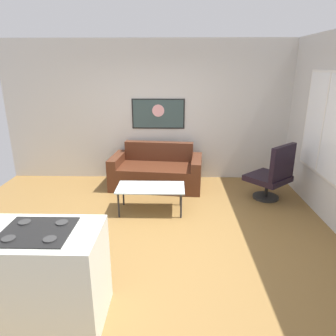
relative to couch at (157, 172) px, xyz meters
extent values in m
cube|color=brown|center=(0.07, -1.87, -0.31)|extent=(6.40, 6.40, 0.04)
cube|color=beige|center=(0.07, 0.56, 1.11)|extent=(6.40, 0.05, 2.80)
cube|color=#4E2717|center=(0.00, -0.04, -0.06)|extent=(1.47, 1.00, 0.45)
cube|color=#4E2717|center=(0.03, 0.32, 0.35)|extent=(1.40, 0.30, 0.38)
cube|color=#4E2717|center=(-0.78, 0.04, 0.02)|extent=(0.27, 0.88, 0.62)
cube|color=#4E2717|center=(0.78, -0.11, 0.02)|extent=(0.27, 0.88, 0.62)
cube|color=silver|center=(-0.03, -1.12, 0.13)|extent=(1.09, 0.56, 0.02)
cylinder|color=#232326|center=(-0.52, -1.36, -0.08)|extent=(0.03, 0.03, 0.41)
cylinder|color=#232326|center=(0.46, -1.36, -0.08)|extent=(0.03, 0.03, 0.41)
cylinder|color=#232326|center=(-0.52, -0.89, -0.08)|extent=(0.03, 0.03, 0.41)
cylinder|color=#232326|center=(0.46, -0.89, -0.08)|extent=(0.03, 0.03, 0.41)
cylinder|color=black|center=(2.02, -0.55, -0.27)|extent=(0.46, 0.46, 0.04)
cylinder|color=black|center=(2.02, -0.55, -0.07)|extent=(0.06, 0.06, 0.36)
cube|color=black|center=(2.02, -0.55, 0.10)|extent=(0.91, 0.91, 0.10)
cube|color=black|center=(2.18, -0.74, 0.45)|extent=(0.55, 0.50, 0.60)
cube|color=silver|center=(-1.13, -3.43, 0.18)|extent=(1.68, 0.68, 0.93)
cube|color=black|center=(-0.83, -3.43, 0.65)|extent=(0.60, 0.52, 0.01)
cylinder|color=#2D2D2D|center=(-1.00, -3.57, 0.66)|extent=(0.11, 0.11, 0.01)
cylinder|color=#2D2D2D|center=(-0.66, -3.57, 0.66)|extent=(0.11, 0.11, 0.01)
cylinder|color=#2D2D2D|center=(-1.00, -3.29, 0.66)|extent=(0.11, 0.11, 0.01)
cylinder|color=#2D2D2D|center=(-0.66, -3.29, 0.66)|extent=(0.11, 0.11, 0.01)
cube|color=black|center=(0.01, 0.52, 1.08)|extent=(1.07, 0.01, 0.61)
cube|color=#354847|center=(0.01, 0.51, 1.08)|extent=(1.02, 0.02, 0.56)
cylinder|color=pink|center=(0.01, 0.50, 1.14)|extent=(0.24, 0.01, 0.24)
cube|color=silver|center=(2.66, -0.97, 1.14)|extent=(0.02, 1.37, 1.60)
cube|color=white|center=(2.65, -0.97, 1.14)|extent=(0.01, 1.29, 1.52)
cube|color=silver|center=(2.65, -0.97, 1.14)|extent=(0.01, 0.04, 1.52)
camera|label=1|loc=(0.35, -5.74, 2.00)|focal=32.89mm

